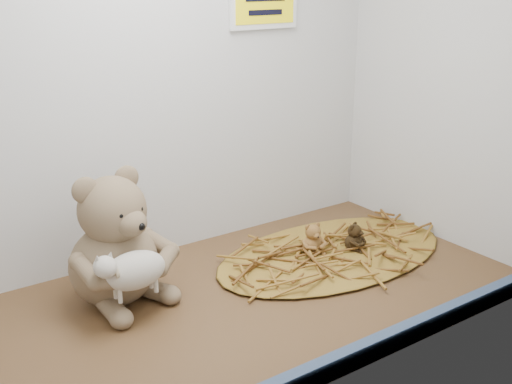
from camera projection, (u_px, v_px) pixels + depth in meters
alcove_shell at (195, 64)px, 115.41cm from camera, size 120.40×60.20×90.40cm
front_rail at (325, 369)px, 100.30cm from camera, size 119.28×2.20×3.60cm
straw_bed at (333, 253)px, 144.91cm from camera, size 58.70×34.09×1.14cm
main_teddy at (112, 238)px, 121.17cm from camera, size 25.97×26.81×26.16cm
toy_lamb at (135, 270)px, 114.94cm from camera, size 15.30×9.34×9.89cm
mini_teddy_tan at (313, 237)px, 142.75cm from camera, size 6.74×7.00×7.12cm
mini_teddy_brown at (354, 236)px, 144.50cm from camera, size 7.28×7.37×6.42cm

